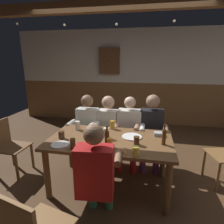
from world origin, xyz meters
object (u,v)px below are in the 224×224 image
(pint_glass_6, at_px, (137,141))
(wall_dart_cabinet, at_px, (109,61))
(chair_empty_near_left, at_px, (8,145))
(bottle_0, at_px, (97,142))
(person_4, at_px, (96,172))
(plate_1, at_px, (60,145))
(person_0, at_px, (86,125))
(condiment_caddy, at_px, (159,134))
(dining_table, at_px, (110,146))
(pint_glass_3, at_px, (61,135))
(pint_glass_1, at_px, (73,144))
(table_candle, at_px, (125,151))
(person_2, at_px, (129,128))
(pint_glass_4, at_px, (112,125))
(pint_glass_5, at_px, (77,125))
(pint_glass_2, at_px, (136,151))
(person_1, at_px, (107,127))
(person_3, at_px, (151,128))
(plate_0, at_px, (132,137))
(bottle_2, at_px, (107,138))
(bottle_1, at_px, (164,137))
(pint_glass_0, at_px, (106,133))
(pint_glass_7, at_px, (110,144))

(pint_glass_6, bearing_deg, wall_dart_cabinet, 107.74)
(chair_empty_near_left, height_order, bottle_0, bottle_0)
(person_4, relative_size, plate_1, 5.34)
(person_0, relative_size, condiment_caddy, 8.55)
(dining_table, height_order, pint_glass_3, pint_glass_3)
(plate_1, distance_m, pint_glass_1, 0.22)
(wall_dart_cabinet, bearing_deg, pint_glass_1, -86.11)
(wall_dart_cabinet, bearing_deg, condiment_caddy, -64.70)
(bottle_0, bearing_deg, table_candle, -15.19)
(person_2, bearing_deg, pint_glass_4, 52.86)
(plate_1, xyz_separation_m, pint_glass_5, (0.02, 0.58, 0.06))
(pint_glass_2, distance_m, pint_glass_5, 1.15)
(pint_glass_3, distance_m, pint_glass_6, 1.03)
(person_1, relative_size, person_3, 0.96)
(plate_0, relative_size, bottle_2, 1.06)
(table_candle, height_order, condiment_caddy, table_candle)
(person_1, xyz_separation_m, person_3, (0.76, 0.01, 0.03))
(person_0, xyz_separation_m, condiment_caddy, (1.23, -0.45, 0.11))
(bottle_0, height_order, pint_glass_2, bottle_0)
(pint_glass_6, bearing_deg, bottle_1, 11.19)
(person_4, distance_m, pint_glass_0, 0.74)
(person_4, xyz_separation_m, plate_0, (0.29, 0.81, 0.08))
(person_2, xyz_separation_m, person_3, (0.38, 0.01, 0.03))
(person_1, distance_m, condiment_caddy, 0.98)
(bottle_1, xyz_separation_m, bottle_2, (-0.70, -0.17, -0.01))
(pint_glass_2, bearing_deg, person_0, 130.75)
(person_2, relative_size, bottle_2, 4.55)
(person_0, relative_size, bottle_1, 4.37)
(person_0, height_order, plate_0, person_0)
(chair_empty_near_left, distance_m, bottle_1, 2.40)
(person_2, bearing_deg, chair_empty_near_left, 19.80)
(person_1, height_order, person_2, same)
(person_1, xyz_separation_m, wall_dart_cabinet, (-0.41, 2.23, 1.10))
(plate_1, bearing_deg, pint_glass_5, 88.09)
(person_0, height_order, person_1, person_0)
(plate_1, bearing_deg, table_candle, -5.42)
(person_2, distance_m, bottle_2, 0.95)
(pint_glass_3, bearing_deg, dining_table, 9.46)
(plate_0, bearing_deg, wall_dart_cabinet, 107.64)
(chair_empty_near_left, distance_m, condiment_caddy, 2.36)
(person_1, bearing_deg, wall_dart_cabinet, -72.54)
(person_2, height_order, condiment_caddy, person_2)
(person_2, height_order, plate_1, person_2)
(person_2, bearing_deg, pint_glass_6, 103.06)
(person_1, xyz_separation_m, pint_glass_7, (0.26, -1.02, 0.15))
(pint_glass_5, bearing_deg, pint_glass_2, -35.29)
(table_candle, xyz_separation_m, condiment_caddy, (0.41, 0.64, -0.02))
(pint_glass_0, bearing_deg, table_candle, -52.86)
(plate_0, distance_m, pint_glass_6, 0.25)
(dining_table, height_order, pint_glass_4, pint_glass_4)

